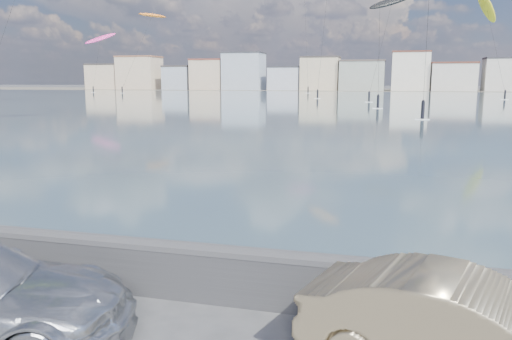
{
  "coord_description": "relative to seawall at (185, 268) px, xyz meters",
  "views": [
    {
      "loc": [
        3.42,
        -5.27,
        3.93
      ],
      "look_at": [
        1.0,
        4.0,
        2.2
      ],
      "focal_mm": 35.0,
      "sensor_mm": 36.0,
      "label": 1
    }
  ],
  "objects": [
    {
      "name": "kitesurfer_12",
      "position": [
        -88.92,
        142.46,
        16.62
      ],
      "size": [
        10.43,
        13.4,
        20.12
      ],
      "color": "#E5338C",
      "rests_on": "ground"
    },
    {
      "name": "kitesurfer_0",
      "position": [
        3.49,
        95.48,
        18.14
      ],
      "size": [
        10.29,
        16.41,
        21.39
      ],
      "color": "black",
      "rests_on": "ground"
    },
    {
      "name": "far_shore_strip",
      "position": [
        0.0,
        197.3,
        -0.57
      ],
      "size": [
        500.0,
        60.0,
        0.0
      ],
      "primitive_type": "cube",
      "color": "#4C473D",
      "rests_on": "ground"
    },
    {
      "name": "seawall",
      "position": [
        0.0,
        0.0,
        0.0
      ],
      "size": [
        400.0,
        0.36,
        1.08
      ],
      "color": "#28282B",
      "rests_on": "ground"
    },
    {
      "name": "bay_water",
      "position": [
        0.0,
        88.8,
        -0.58
      ],
      "size": [
        500.0,
        177.0,
        0.0
      ],
      "primitive_type": "cube",
      "color": "#33464E",
      "rests_on": "ground"
    },
    {
      "name": "kitesurfer_9",
      "position": [
        -70.06,
        142.74,
        23.33
      ],
      "size": [
        8.04,
        20.51,
        24.9
      ],
      "color": "orange",
      "rests_on": "ground"
    },
    {
      "name": "kitesurfer_1",
      "position": [
        22.62,
        109.0,
        18.18
      ],
      "size": [
        7.79,
        11.79,
        22.49
      ],
      "color": "yellow",
      "rests_on": "ground"
    },
    {
      "name": "far_buildings",
      "position": [
        1.31,
        183.3,
        5.44
      ],
      "size": [
        240.79,
        13.26,
        14.6
      ],
      "color": "#CCB293",
      "rests_on": "ground"
    },
    {
      "name": "car_champagne",
      "position": [
        4.53,
        -1.44,
        0.13
      ],
      "size": [
        4.55,
        2.67,
        1.42
      ],
      "primitive_type": "imported",
      "rotation": [
        0.0,
        0.0,
        1.28
      ],
      "color": "tan",
      "rests_on": "ground"
    }
  ]
}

